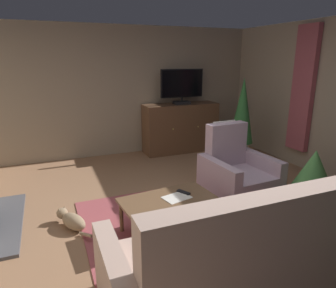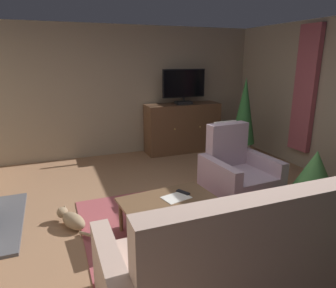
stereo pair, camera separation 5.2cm
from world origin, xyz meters
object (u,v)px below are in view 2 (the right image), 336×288
Objects in this scene: television at (184,86)px; armchair_beside_cabinet at (238,176)px; tv_cabinet at (182,129)px; sofa_floral at (234,261)px; tv_remote at (183,192)px; coffee_table at (168,202)px; potted_plant_small_fern_corner at (314,177)px; folded_newspaper at (176,197)px; cat at (72,220)px; potted_plant_tall_palm_by_window at (244,117)px.

armchair_beside_cabinet is at bearing -94.74° from television.
television reaches higher than tv_cabinet.
tv_cabinet is 0.73× the size of sofa_floral.
armchair_beside_cabinet is at bearing 83.80° from tv_remote.
armchair_beside_cabinet is (1.09, 1.59, -0.01)m from sofa_floral.
potted_plant_small_fern_corner is at bearing -5.35° from coffee_table.
potted_plant_small_fern_corner is at bearing -18.97° from folded_newspaper.
sofa_floral is (0.06, -1.10, -0.09)m from folded_newspaper.
sofa_floral is 2.01m from cat.
potted_plant_small_fern_corner is (0.52, -3.04, -0.03)m from tv_cabinet.
tv_remote is at bearing -158.42° from armchair_beside_cabinet.
television is 5.37× the size of tv_remote.
television reaches higher than coffee_table.
tv_remote is (0.22, 0.07, 0.05)m from coffee_table.
folded_newspaper is 0.37× the size of potted_plant_small_fern_corner.
armchair_beside_cabinet is at bearing 9.33° from folded_newspaper.
sofa_floral is at bearing -107.94° from tv_cabinet.
potted_plant_tall_palm_by_window reaches higher than tv_remote.
tv_cabinet is 1.38m from potted_plant_tall_palm_by_window.
tv_cabinet is 0.98× the size of potted_plant_tall_palm_by_window.
sofa_floral is at bearing -125.41° from potted_plant_tall_palm_by_window.
tv_cabinet is at bearing 63.25° from coffee_table.
potted_plant_small_fern_corner reaches higher than cat.
armchair_beside_cabinet reaches higher than coffee_table.
television is at bearing 99.83° from potted_plant_small_fern_corner.
tv_remote is 1.11m from armchair_beside_cabinet.
television reaches higher than sofa_floral.
coffee_table is at bearing -141.00° from potted_plant_tall_palm_by_window.
potted_plant_tall_palm_by_window is at bearing -51.85° from television.
cat is at bearing -137.08° from tv_remote.
potted_plant_tall_palm_by_window reaches higher than folded_newspaper.
coffee_table is at bearing 97.99° from sofa_floral.
television is at bearing 128.15° from potted_plant_tall_palm_by_window.
tv_cabinet is 9.22× the size of tv_remote.
potted_plant_tall_palm_by_window is 2.42× the size of cat.
folded_newspaper is 2.84m from potted_plant_tall_palm_by_window.
television is 3.32m from coffee_table.
tv_remote is 1.36m from cat.
sofa_floral reaches higher than tv_cabinet.
tv_cabinet is at bearing 90.00° from television.
armchair_beside_cabinet reaches higher than sofa_floral.
folded_newspaper is 1.28m from cat.
television is at bearing 43.06° from cat.
potted_plant_tall_palm_by_window is (2.01, 1.74, 0.46)m from tv_remote.
tv_cabinet is 1.42× the size of coffee_table.
folded_newspaper is at bearing -139.53° from potted_plant_tall_palm_by_window.
armchair_beside_cabinet is at bearing -94.63° from tv_cabinet.
sofa_floral is at bearing -82.01° from coffee_table.
tv_remote is at bearing 171.71° from potted_plant_small_fern_corner.
cat is (-1.12, 0.52, -0.32)m from folded_newspaper.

